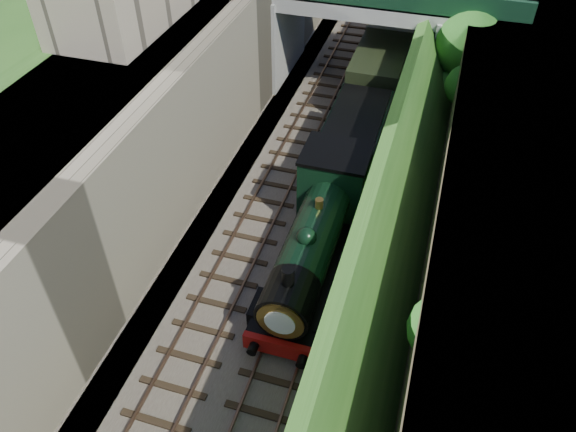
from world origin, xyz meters
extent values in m
plane|color=#1E4714|center=(0.00, 0.00, 0.00)|extent=(160.00, 160.00, 0.00)
cube|color=#473F38|center=(0.00, 20.00, 0.10)|extent=(10.00, 90.00, 0.20)
cube|color=#756B56|center=(-5.50, 20.00, 3.50)|extent=(1.00, 90.00, 7.00)
cube|color=#262628|center=(-9.00, 20.00, 3.50)|extent=(6.00, 90.00, 7.00)
cube|color=#262628|center=(9.50, 20.00, 3.12)|extent=(8.00, 90.00, 6.25)
cube|color=#1E4714|center=(5.00, 20.00, 2.70)|extent=(4.02, 90.00, 6.36)
sphere|color=#194C14|center=(6.25, 2.15, 4.93)|extent=(2.08, 2.08, 2.08)
sphere|color=#194C14|center=(4.27, 5.79, 1.72)|extent=(1.45, 1.45, 1.45)
sphere|color=#194C14|center=(4.43, 7.25, 1.97)|extent=(1.38, 1.38, 1.38)
sphere|color=#194C14|center=(3.87, 10.41, 1.07)|extent=(1.45, 1.45, 1.45)
sphere|color=#194C14|center=(3.92, 14.15, 1.14)|extent=(1.90, 1.90, 1.90)
sphere|color=#194C14|center=(5.94, 17.29, 4.42)|extent=(2.00, 2.00, 2.00)
sphere|color=#194C14|center=(4.93, 19.71, 2.79)|extent=(1.83, 1.83, 1.83)
sphere|color=#194C14|center=(4.70, 23.36, 2.41)|extent=(1.85, 1.85, 1.85)
sphere|color=#194C14|center=(3.60, 26.74, 0.62)|extent=(2.05, 2.05, 2.05)
sphere|color=#194C14|center=(5.61, 28.12, 3.89)|extent=(1.27, 1.27, 1.27)
cube|color=black|center=(-2.00, 20.00, 0.24)|extent=(2.50, 90.00, 0.07)
cube|color=brown|center=(-2.72, 20.00, 0.33)|extent=(0.08, 90.00, 0.14)
cube|color=brown|center=(-1.28, 20.00, 0.33)|extent=(0.08, 90.00, 0.14)
cube|color=black|center=(1.20, 20.00, 0.24)|extent=(2.50, 90.00, 0.07)
cube|color=brown|center=(0.48, 20.00, 0.33)|extent=(0.08, 90.00, 0.14)
cube|color=brown|center=(1.92, 20.00, 0.33)|extent=(0.08, 90.00, 0.14)
cube|color=gray|center=(-5.50, 24.00, 2.85)|extent=(1.40, 6.40, 5.70)
cube|color=gray|center=(5.20, 24.00, 2.85)|extent=(2.40, 6.40, 5.70)
cylinder|color=black|center=(5.80, 20.92, 2.20)|extent=(0.30, 0.30, 4.40)
sphere|color=#194C14|center=(5.80, 20.92, 4.80)|extent=(3.60, 3.60, 3.60)
sphere|color=#194C14|center=(6.30, 21.72, 4.20)|extent=(2.40, 2.40, 2.40)
cube|color=black|center=(1.20, 6.98, 0.50)|extent=(2.40, 8.40, 0.60)
cube|color=black|center=(1.20, 7.98, 1.05)|extent=(2.70, 10.00, 0.35)
cube|color=maroon|center=(1.20, 2.88, 0.95)|extent=(2.70, 0.25, 0.70)
cylinder|color=black|center=(1.20, 7.18, 2.35)|extent=(1.90, 5.60, 1.90)
cylinder|color=black|center=(1.20, 3.88, 2.35)|extent=(1.96, 1.80, 1.96)
cylinder|color=white|center=(1.20, 2.90, 2.35)|extent=(1.10, 0.05, 1.10)
cylinder|color=black|center=(1.20, 3.88, 3.55)|extent=(0.44, 0.44, 0.90)
sphere|color=black|center=(1.20, 6.18, 3.35)|extent=(0.76, 0.76, 0.76)
cylinder|color=#A57F33|center=(1.20, 7.98, 3.45)|extent=(0.32, 0.32, 0.50)
cube|color=black|center=(1.20, 10.78, 2.50)|extent=(2.75, 2.40, 2.80)
cube|color=black|center=(1.20, 10.78, 3.95)|extent=(2.85, 2.50, 0.15)
cube|color=black|center=(-0.05, 4.38, 0.85)|extent=(0.60, 1.40, 0.90)
cube|color=black|center=(2.45, 4.38, 0.85)|extent=(0.60, 1.40, 0.90)
cube|color=black|center=(1.20, 15.18, 0.45)|extent=(2.30, 6.00, 0.50)
cube|color=black|center=(1.20, 15.18, 0.70)|extent=(2.60, 6.00, 0.50)
cube|color=black|center=(1.20, 15.18, 1.90)|extent=(2.70, 6.00, 2.40)
cube|color=black|center=(1.20, 15.18, 3.15)|extent=(2.50, 5.60, 0.20)
cube|color=black|center=(1.20, 27.78, 0.40)|extent=(2.30, 17.00, 0.40)
cube|color=black|center=(1.20, 27.78, 0.65)|extent=(2.50, 17.00, 0.50)
cube|color=black|center=(1.20, 27.78, 2.15)|extent=(2.80, 18.00, 2.70)
cube|color=slate|center=(1.20, 27.78, 3.65)|extent=(2.90, 18.00, 0.50)
camera|label=1|loc=(4.88, -8.11, 17.65)|focal=35.00mm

